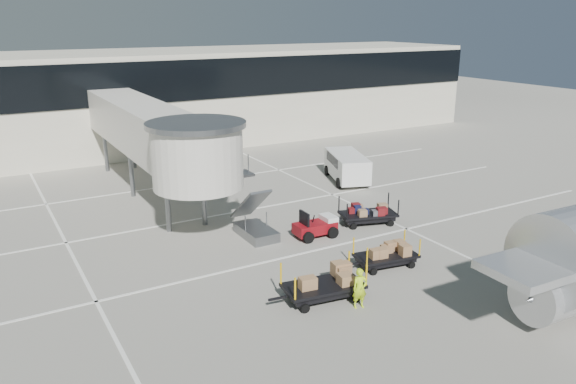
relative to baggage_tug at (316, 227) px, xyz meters
name	(u,v)px	position (x,y,z in m)	size (l,w,h in m)	color
ground	(334,267)	(-1.28, -3.54, -0.52)	(140.00, 140.00, 0.00)	#B6B2A2
lane_markings	(234,210)	(-1.95, 5.80, -0.51)	(40.00, 30.00, 0.02)	white
terminal	(137,98)	(-1.63, 26.40, 3.58)	(64.00, 12.11, 15.20)	beige
jet_bridge	(158,135)	(-5.25, 8.73, 3.76)	(5.70, 20.40, 6.03)	silver
baggage_tug	(316,227)	(0.00, 0.00, 0.00)	(2.24, 1.46, 1.44)	maroon
suitcase_cart	(367,214)	(3.45, 0.21, 0.01)	(3.78, 2.31, 1.46)	black
box_cart_near	(385,256)	(0.73, -4.63, 0.00)	(3.49, 1.79, 1.34)	black
box_cart_far	(324,287)	(-3.37, -5.86, 0.04)	(3.98, 1.98, 1.53)	black
ground_worker	(360,288)	(-2.53, -7.06, 0.28)	(0.59, 0.39, 1.61)	#BBE718
minivan	(346,164)	(7.45, 7.78, 0.60)	(3.56, 5.30, 1.87)	white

